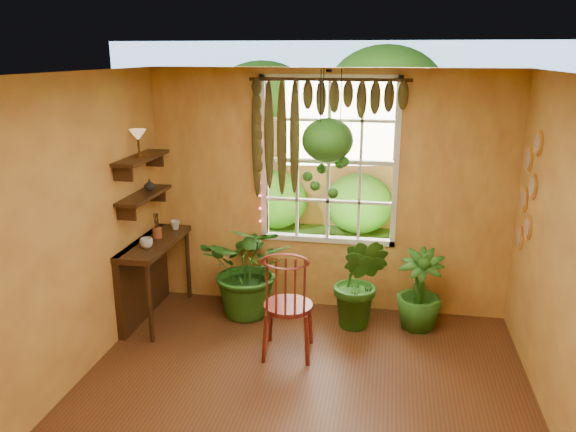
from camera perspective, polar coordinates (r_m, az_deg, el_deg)
name	(u,v)px	position (r m, az deg, el deg)	size (l,w,h in m)	color
floor	(292,424)	(4.77, 0.41, -20.37)	(4.50, 4.50, 0.00)	#4F3016
ceiling	(293,76)	(3.83, 0.49, 14.05)	(4.50, 4.50, 0.00)	silver
wall_back	(328,193)	(6.24, 4.06, 2.34)	(4.00, 4.00, 0.00)	#E2B04D
wall_left	(44,249)	(4.86, -23.52, -3.11)	(4.50, 4.50, 0.00)	#E2B04D
window	(329,161)	(6.20, 4.16, 5.55)	(1.52, 0.10, 1.86)	white
valance_vine	(320,109)	(6.01, 3.32, 10.79)	(1.70, 0.12, 1.10)	#321C0D
string_lights	(259,156)	(6.23, -2.93, 6.09)	(0.03, 0.03, 1.54)	#FF2633
wall_plates	(528,193)	(5.86, 23.17, 2.14)	(0.04, 0.32, 1.10)	beige
counter_ledge	(147,270)	(6.38, -14.15, -5.33)	(0.40, 1.20, 0.90)	#321C0D
shelf_lower	(144,195)	(6.12, -14.40, 2.06)	(0.25, 0.90, 0.04)	#321C0D
shelf_upper	(141,158)	(6.03, -14.67, 5.74)	(0.25, 0.90, 0.04)	#321C0D
backyard	(369,139)	(10.77, 8.18, 7.76)	(14.00, 10.00, 12.00)	#2E611B
windsor_chair	(288,320)	(5.50, -0.04, -10.51)	(0.51, 0.54, 1.28)	maroon
potted_plant_left	(250,268)	(6.24, -3.87, -5.32)	(1.00, 0.87, 1.12)	#134A14
potted_plant_mid	(360,282)	(6.00, 7.33, -6.70)	(0.57, 0.46, 1.04)	#134A14
potted_plant_right	(419,290)	(6.14, 13.19, -7.33)	(0.49, 0.49, 0.87)	#134A14
hanging_basket	(327,145)	(5.76, 4.03, 7.17)	(0.52, 0.52, 1.29)	black
cup_a	(146,243)	(6.00, -14.20, -2.67)	(0.13, 0.13, 0.10)	silver
cup_b	(175,225)	(6.54, -11.39, -0.90)	(0.11, 0.11, 0.10)	beige
brush_jar	(157,226)	(6.26, -13.19, -0.95)	(0.10, 0.10, 0.36)	brown
shelf_vase	(150,185)	(6.22, -13.88, 3.09)	(0.12, 0.12, 0.13)	#B2AD99
tiffany_lamp	(138,137)	(5.93, -15.00, 7.78)	(0.17, 0.17, 0.29)	brown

